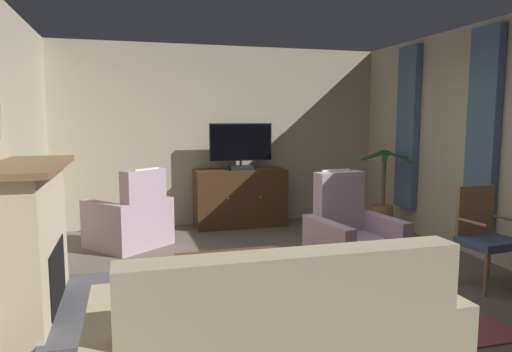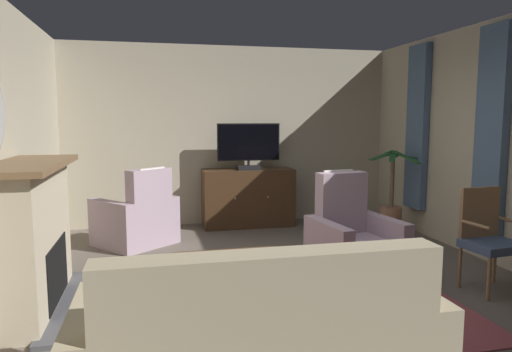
{
  "view_description": "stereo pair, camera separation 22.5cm",
  "coord_description": "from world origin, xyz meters",
  "px_view_note": "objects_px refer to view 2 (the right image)",
  "views": [
    {
      "loc": [
        -1.47,
        -4.16,
        1.65
      ],
      "look_at": [
        -0.22,
        0.31,
        1.08
      ],
      "focal_mm": 32.65,
      "sensor_mm": 36.0,
      "label": 1
    },
    {
      "loc": [
        -1.25,
        -4.22,
        1.65
      ],
      "look_at": [
        -0.22,
        0.31,
        1.08
      ],
      "focal_mm": 32.65,
      "sensor_mm": 36.0,
      "label": 2
    }
  ],
  "objects_px": {
    "tv_cabinet": "(248,199)",
    "potted_plant_leafy_by_curtain": "(391,212)",
    "coffee_table": "(234,262)",
    "tv_remote": "(227,256)",
    "fireplace": "(31,240)",
    "side_chair_mid_row": "(489,236)",
    "armchair_angled_to_table": "(137,220)",
    "sofa_floral": "(260,350)",
    "television": "(249,145)",
    "armchair_in_far_corner": "(353,246)"
  },
  "relations": [
    {
      "from": "tv_cabinet",
      "to": "coffee_table",
      "type": "xyz_separation_m",
      "value": [
        -0.76,
        -3.03,
        -0.02
      ]
    },
    {
      "from": "tv_cabinet",
      "to": "tv_remote",
      "type": "bearing_deg",
      "value": -105.1
    },
    {
      "from": "television",
      "to": "sofa_floral",
      "type": "height_order",
      "value": "television"
    },
    {
      "from": "sofa_floral",
      "to": "armchair_in_far_corner",
      "type": "height_order",
      "value": "armchair_in_far_corner"
    },
    {
      "from": "fireplace",
      "to": "potted_plant_leafy_by_curtain",
      "type": "height_order",
      "value": "fireplace"
    },
    {
      "from": "fireplace",
      "to": "armchair_angled_to_table",
      "type": "xyz_separation_m",
      "value": [
        0.83,
        1.96,
        -0.29
      ]
    },
    {
      "from": "potted_plant_leafy_by_curtain",
      "to": "side_chair_mid_row",
      "type": "bearing_deg",
      "value": -94.9
    },
    {
      "from": "television",
      "to": "tv_remote",
      "type": "height_order",
      "value": "television"
    },
    {
      "from": "coffee_table",
      "to": "side_chair_mid_row",
      "type": "relative_size",
      "value": 1.07
    },
    {
      "from": "fireplace",
      "to": "tv_cabinet",
      "type": "bearing_deg",
      "value": 47.62
    },
    {
      "from": "tv_remote",
      "to": "armchair_in_far_corner",
      "type": "bearing_deg",
      "value": 10.29
    },
    {
      "from": "tv_remote",
      "to": "armchair_angled_to_table",
      "type": "xyz_separation_m",
      "value": [
        -0.83,
        2.28,
        -0.13
      ]
    },
    {
      "from": "coffee_table",
      "to": "fireplace",
      "type": "bearing_deg",
      "value": 169.61
    },
    {
      "from": "tv_cabinet",
      "to": "television",
      "type": "bearing_deg",
      "value": -90.0
    },
    {
      "from": "fireplace",
      "to": "potted_plant_leafy_by_curtain",
      "type": "xyz_separation_m",
      "value": [
        4.39,
        1.75,
        -0.3
      ]
    },
    {
      "from": "tv_cabinet",
      "to": "tv_remote",
      "type": "relative_size",
      "value": 8.21
    },
    {
      "from": "armchair_in_far_corner",
      "to": "potted_plant_leafy_by_curtain",
      "type": "bearing_deg",
      "value": 50.84
    },
    {
      "from": "side_chair_mid_row",
      "to": "potted_plant_leafy_by_curtain",
      "type": "distance_m",
      "value": 2.23
    },
    {
      "from": "fireplace",
      "to": "coffee_table",
      "type": "xyz_separation_m",
      "value": [
        1.72,
        -0.32,
        -0.22
      ]
    },
    {
      "from": "armchair_angled_to_table",
      "to": "side_chair_mid_row",
      "type": "height_order",
      "value": "armchair_angled_to_table"
    },
    {
      "from": "fireplace",
      "to": "side_chair_mid_row",
      "type": "relative_size",
      "value": 1.69
    },
    {
      "from": "potted_plant_leafy_by_curtain",
      "to": "television",
      "type": "bearing_deg",
      "value": 154.4
    },
    {
      "from": "tv_cabinet",
      "to": "sofa_floral",
      "type": "bearing_deg",
      "value": -100.93
    },
    {
      "from": "coffee_table",
      "to": "television",
      "type": "bearing_deg",
      "value": 75.74
    },
    {
      "from": "tv_cabinet",
      "to": "coffee_table",
      "type": "bearing_deg",
      "value": -104.02
    },
    {
      "from": "fireplace",
      "to": "armchair_in_far_corner",
      "type": "relative_size",
      "value": 1.51
    },
    {
      "from": "coffee_table",
      "to": "tv_remote",
      "type": "xyz_separation_m",
      "value": [
        -0.06,
        -0.01,
        0.06
      ]
    },
    {
      "from": "tv_cabinet",
      "to": "side_chair_mid_row",
      "type": "distance_m",
      "value": 3.61
    },
    {
      "from": "fireplace",
      "to": "sofa_floral",
      "type": "distance_m",
      "value": 2.41
    },
    {
      "from": "television",
      "to": "armchair_angled_to_table",
      "type": "bearing_deg",
      "value": -156.77
    },
    {
      "from": "armchair_in_far_corner",
      "to": "potted_plant_leafy_by_curtain",
      "type": "xyz_separation_m",
      "value": [
        1.33,
        1.64,
        -0.03
      ]
    },
    {
      "from": "sofa_floral",
      "to": "side_chair_mid_row",
      "type": "relative_size",
      "value": 2.11
    },
    {
      "from": "side_chair_mid_row",
      "to": "coffee_table",
      "type": "bearing_deg",
      "value": 176.7
    },
    {
      "from": "fireplace",
      "to": "side_chair_mid_row",
      "type": "bearing_deg",
      "value": -6.23
    },
    {
      "from": "sofa_floral",
      "to": "potted_plant_leafy_by_curtain",
      "type": "height_order",
      "value": "potted_plant_leafy_by_curtain"
    },
    {
      "from": "tv_cabinet",
      "to": "potted_plant_leafy_by_curtain",
      "type": "bearing_deg",
      "value": -26.89
    },
    {
      "from": "fireplace",
      "to": "television",
      "type": "height_order",
      "value": "television"
    },
    {
      "from": "tv_remote",
      "to": "side_chair_mid_row",
      "type": "bearing_deg",
      "value": -10.18
    },
    {
      "from": "coffee_table",
      "to": "tv_remote",
      "type": "distance_m",
      "value": 0.09
    },
    {
      "from": "television",
      "to": "tv_remote",
      "type": "relative_size",
      "value": 5.64
    },
    {
      "from": "fireplace",
      "to": "side_chair_mid_row",
      "type": "height_order",
      "value": "fireplace"
    },
    {
      "from": "side_chair_mid_row",
      "to": "television",
      "type": "bearing_deg",
      "value": 118.81
    },
    {
      "from": "television",
      "to": "sofa_floral",
      "type": "xyz_separation_m",
      "value": [
        -0.86,
        -4.43,
        -0.94
      ]
    },
    {
      "from": "tv_remote",
      "to": "potted_plant_leafy_by_curtain",
      "type": "relative_size",
      "value": 0.14
    },
    {
      "from": "coffee_table",
      "to": "tv_remote",
      "type": "relative_size",
      "value": 6.24
    },
    {
      "from": "armchair_angled_to_table",
      "to": "tv_cabinet",
      "type": "bearing_deg",
      "value": 24.77
    },
    {
      "from": "television",
      "to": "potted_plant_leafy_by_curtain",
      "type": "distance_m",
      "value": 2.31
    },
    {
      "from": "tv_remote",
      "to": "potted_plant_leafy_by_curtain",
      "type": "height_order",
      "value": "potted_plant_leafy_by_curtain"
    },
    {
      "from": "armchair_angled_to_table",
      "to": "fireplace",
      "type": "bearing_deg",
      "value": -113.0
    },
    {
      "from": "television",
      "to": "tv_remote",
      "type": "xyz_separation_m",
      "value": [
        -0.82,
        -2.99,
        -0.8
      ]
    }
  ]
}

